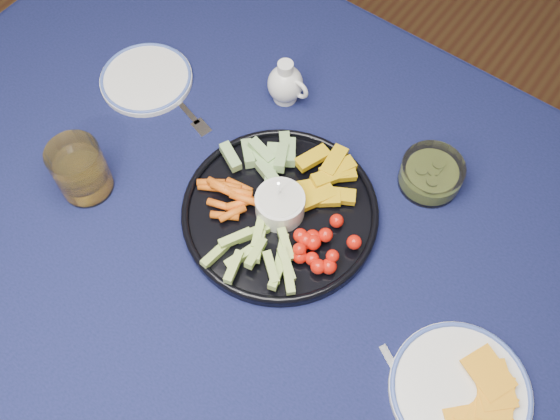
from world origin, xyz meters
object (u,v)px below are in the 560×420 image
Objects in this scene: dining_table at (310,292)px; crudite_platter at (279,209)px; creamer_pitcher at (286,84)px; side_plate_extra at (146,78)px; juice_tumbler at (81,172)px; pickle_bowl at (431,175)px; cheese_plate at (461,391)px.

crudite_platter reaches higher than dining_table.
side_plate_extra is at bearing -151.77° from creamer_pitcher.
crudite_platter and juice_tumbler have the same top height.
creamer_pitcher is 0.85× the size of pickle_bowl.
dining_table is 5.14× the size of crudite_platter.
cheese_plate is at bearing -11.57° from crudite_platter.
crudite_platter is 3.07× the size of pickle_bowl.
crudite_platter reaches higher than pickle_bowl.
juice_tumbler is at bearing -142.33° from pickle_bowl.
creamer_pitcher is 0.87× the size of juice_tumbler.
side_plate_extra is (-0.23, -0.12, -0.03)m from creamer_pitcher.
creamer_pitcher is at bearing 151.49° from cheese_plate.
pickle_bowl is at bearing 127.41° from cheese_plate.
cheese_plate is at bearing 6.18° from juice_tumbler.
side_plate_extra is (-0.08, 0.23, -0.04)m from juice_tumbler.
juice_tumbler is at bearing -71.25° from side_plate_extra.
pickle_bowl is at bearing -0.16° from creamer_pitcher.
juice_tumbler is (-0.46, -0.35, 0.02)m from pickle_bowl.
crudite_platter is 0.26m from pickle_bowl.
crudite_platter is 1.88× the size of side_plate_extra.
creamer_pitcher is 0.52× the size of side_plate_extra.
cheese_plate is at bearing -11.80° from side_plate_extra.
pickle_bowl is at bearing 37.67° from juice_tumbler.
dining_table is at bearing 14.03° from juice_tumbler.
side_plate_extra is at bearing 168.20° from cheese_plate.
pickle_bowl is at bearing 76.35° from dining_table.
dining_table is 15.78× the size of pickle_bowl.
crudite_platter is at bearing 153.50° from dining_table.
pickle_bowl is (0.17, 0.20, 0.00)m from crudite_platter.
dining_table is 0.43m from juice_tumbler.
cheese_plate is (0.28, -0.03, 0.10)m from dining_table.
side_plate_extra is (-0.47, 0.13, 0.10)m from dining_table.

